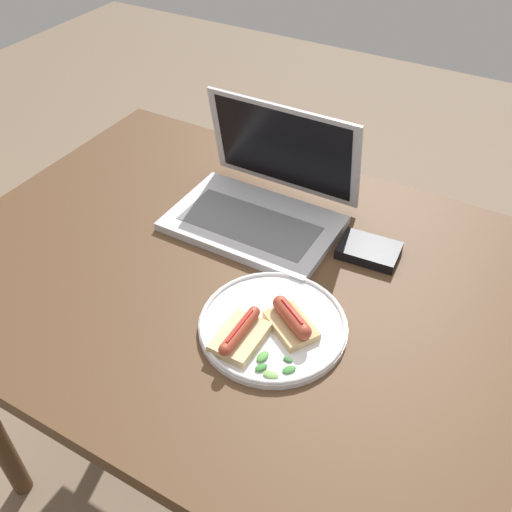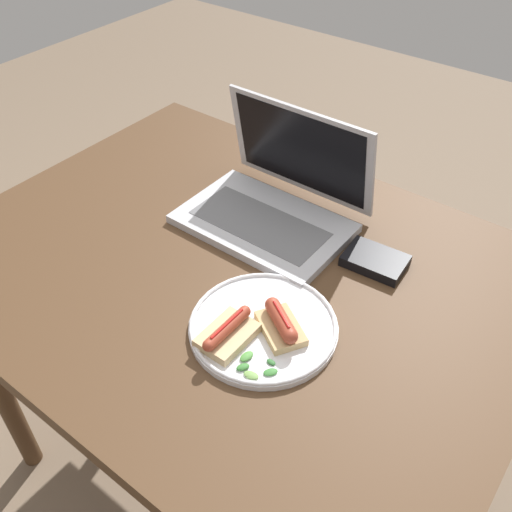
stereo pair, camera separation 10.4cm
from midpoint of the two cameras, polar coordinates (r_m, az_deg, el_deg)
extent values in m
plane|color=#75604C|center=(1.73, -3.60, -20.27)|extent=(6.00, 6.00, 0.00)
cube|color=#4C331E|center=(1.13, -5.17, -1.80)|extent=(1.15, 0.88, 0.04)
cylinder|color=#4C331E|center=(1.53, 19.02, -10.64)|extent=(0.05, 0.05, 0.73)
cylinder|color=#4C331E|center=(1.82, -11.12, 1.04)|extent=(0.05, 0.05, 0.73)
cube|color=#B7B7BC|center=(1.20, -2.80, 3.18)|extent=(0.35, 0.23, 0.02)
cube|color=slate|center=(1.19, -3.16, 3.19)|extent=(0.29, 0.12, 0.00)
cube|color=#B7B7BC|center=(1.23, 0.31, 10.68)|extent=(0.35, 0.04, 0.21)
cube|color=black|center=(1.23, 0.21, 10.62)|extent=(0.31, 0.03, 0.19)
cylinder|color=silver|center=(0.99, -1.32, -7.16)|extent=(0.26, 0.26, 0.01)
torus|color=silver|center=(0.99, -1.33, -6.87)|extent=(0.26, 0.26, 0.01)
cube|color=tan|center=(0.98, 0.48, -7.10)|extent=(0.11, 0.10, 0.01)
cylinder|color=#9E3D28|center=(0.96, 0.48, -6.28)|extent=(0.08, 0.06, 0.03)
sphere|color=#9E3D28|center=(0.94, 1.62, -7.76)|extent=(0.03, 0.03, 0.03)
sphere|color=#9E3D28|center=(0.99, -0.59, -4.87)|extent=(0.03, 0.03, 0.03)
cylinder|color=red|center=(0.95, 0.49, -5.74)|extent=(0.06, 0.04, 0.01)
cube|color=#D6B784|center=(0.96, -4.74, -8.30)|extent=(0.07, 0.10, 0.02)
cylinder|color=#9E3D28|center=(0.95, -4.81, -7.56)|extent=(0.02, 0.09, 0.02)
sphere|color=#9E3D28|center=(0.92, -6.44, -9.46)|extent=(0.02, 0.02, 0.02)
sphere|color=#9E3D28|center=(0.97, -3.27, -5.76)|extent=(0.02, 0.02, 0.02)
cylinder|color=red|center=(0.94, -4.84, -7.15)|extent=(0.01, 0.08, 0.01)
ellipsoid|color=#709E4C|center=(0.92, -1.84, -11.95)|extent=(0.03, 0.02, 0.01)
ellipsoid|color=#387A33|center=(0.92, 0.06, -11.45)|extent=(0.03, 0.03, 0.01)
ellipsoid|color=#2D662D|center=(0.94, -0.03, -10.49)|extent=(0.02, 0.01, 0.00)
ellipsoid|color=#387A33|center=(0.93, -2.77, -11.24)|extent=(0.02, 0.03, 0.01)
ellipsoid|color=#4C8E3D|center=(0.94, -2.55, -10.17)|extent=(0.02, 0.03, 0.01)
cube|color=black|center=(1.14, 8.68, 0.44)|extent=(0.12, 0.09, 0.02)
camera|label=1|loc=(0.05, -92.87, -2.51)|focal=40.00mm
camera|label=2|loc=(0.05, 87.13, 2.51)|focal=40.00mm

